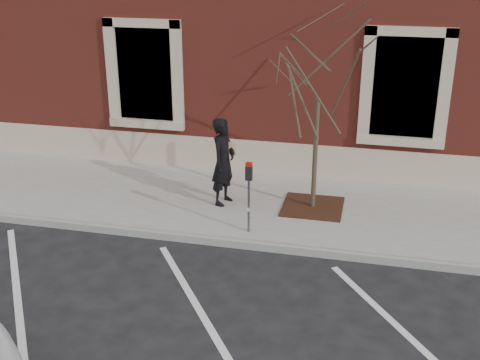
# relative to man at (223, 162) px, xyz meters

# --- Properties ---
(ground) EXTENTS (120.00, 120.00, 0.00)m
(ground) POSITION_rel_man_xyz_m (0.58, -1.57, -1.08)
(ground) COLOR #28282B
(ground) RESTS_ON ground
(sidewalk_near) EXTENTS (40.00, 3.50, 0.15)m
(sidewalk_near) POSITION_rel_man_xyz_m (0.58, 0.18, -1.01)
(sidewalk_near) COLOR #BCB8B1
(sidewalk_near) RESTS_ON ground
(curb_near) EXTENTS (40.00, 0.12, 0.15)m
(curb_near) POSITION_rel_man_xyz_m (0.58, -1.62, -1.01)
(curb_near) COLOR #9E9E99
(curb_near) RESTS_ON ground
(parking_stripes) EXTENTS (28.00, 4.40, 0.01)m
(parking_stripes) POSITION_rel_man_xyz_m (0.58, -3.77, -1.08)
(parking_stripes) COLOR silver
(parking_stripes) RESTS_ON ground
(man) EXTENTS (0.60, 0.77, 1.86)m
(man) POSITION_rel_man_xyz_m (0.00, 0.00, 0.00)
(man) COLOR black
(man) RESTS_ON sidewalk_near
(parking_meter) EXTENTS (0.13, 0.10, 1.41)m
(parking_meter) POSITION_rel_man_xyz_m (0.81, -1.21, 0.05)
(parking_meter) COLOR #595B60
(parking_meter) RESTS_ON sidewalk_near
(tree_grate) EXTENTS (1.25, 1.25, 0.03)m
(tree_grate) POSITION_rel_man_xyz_m (1.88, 0.19, -0.92)
(tree_grate) COLOR #3E2213
(tree_grate) RESTS_ON sidewalk_near
(sapling) EXTENTS (2.55, 2.55, 4.25)m
(sapling) POSITION_rel_man_xyz_m (1.88, 0.19, 2.04)
(sapling) COLOR #4C402E
(sapling) RESTS_ON sidewalk_near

